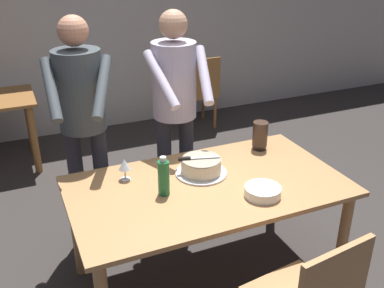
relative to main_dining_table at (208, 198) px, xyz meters
The scene contains 12 objects.
ground_plane 0.65m from the main_dining_table, ahead, with size 14.00×14.00×0.00m, color #383330.
back_wall 3.13m from the main_dining_table, 90.00° to the left, with size 10.00×0.12×2.70m, color beige.
main_dining_table is the anchor object (origin of this frame).
cake_on_platter 0.21m from the main_dining_table, 82.77° to the left, with size 0.34×0.34×0.11m.
cake_knife 0.27m from the main_dining_table, 107.39° to the left, with size 0.27×0.10×0.02m.
plate_stack 0.37m from the main_dining_table, 46.79° to the right, with size 0.22×0.22×0.06m.
wine_glass_near 0.57m from the main_dining_table, 149.87° to the left, with size 0.08×0.08×0.14m.
water_bottle 0.36m from the main_dining_table, behind, with size 0.07×0.07×0.25m.
hurricane_lamp 0.68m from the main_dining_table, 29.20° to the left, with size 0.11×0.11×0.21m.
person_cutting_cake 0.81m from the main_dining_table, 85.47° to the left, with size 0.47×0.56×1.72m.
person_standing_beside 1.04m from the main_dining_table, 130.41° to the left, with size 0.46×0.58×1.72m.
background_chair_1 2.72m from the main_dining_table, 67.01° to the left, with size 0.45×0.45×0.90m.
Camera 1 is at (-1.05, -2.16, 2.14)m, focal length 41.20 mm.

